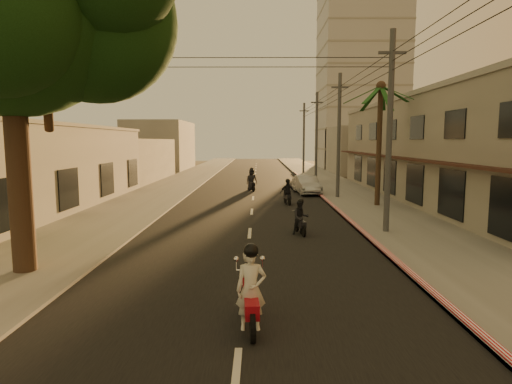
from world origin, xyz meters
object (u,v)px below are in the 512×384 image
Objects in this scene: scooter_mid_a at (301,218)px; scooter_red at (251,292)px; palm_tree at (381,93)px; scooter_mid_b at (288,193)px; scooter_far_a at (252,180)px; parked_car at (307,185)px.

scooter_red is at bearing -111.95° from scooter_mid_a.
palm_tree is 4.68× the size of scooter_mid_b.
palm_tree is 4.14× the size of scooter_far_a.
scooter_far_a reaches higher than scooter_mid_b.
palm_tree is 4.09× the size of scooter_red.
scooter_far_a is (-2.51, 7.72, 0.12)m from scooter_mid_b.
scooter_red is 10.00m from scooter_mid_a.
scooter_red is 26.69m from scooter_far_a.
parked_car is (1.91, 5.71, -0.05)m from scooter_mid_b.
scooter_mid_b is at bearing -114.83° from parked_car.
parked_car is (4.42, -2.01, -0.16)m from scooter_far_a.
scooter_mid_b is at bearing 170.01° from palm_tree.
parked_car is at bearing 119.29° from palm_tree.
scooter_red is 25.00m from parked_car.
scooter_far_a reaches higher than parked_car.
scooter_mid_a is (2.06, 9.78, -0.11)m from scooter_red.
scooter_mid_a is at bearing -103.77° from parked_car.
scooter_mid_b reaches higher than scooter_mid_a.
palm_tree is at bearing 45.08° from scooter_mid_a.
scooter_far_a is (-0.41, 26.69, 0.03)m from scooter_red.
scooter_mid_b is (0.03, 9.19, 0.03)m from scooter_mid_a.
scooter_red reaches higher than scooter_mid_a.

